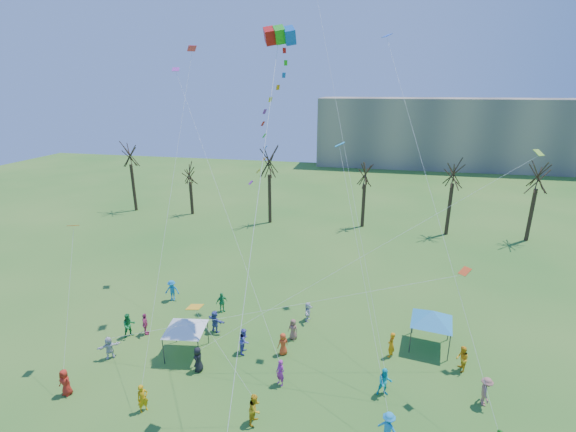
% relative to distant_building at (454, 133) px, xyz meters
% --- Properties ---
extents(distant_building, '(60.00, 14.00, 15.00)m').
position_rel_distant_building_xyz_m(distant_building, '(0.00, 0.00, 0.00)').
color(distant_building, gray).
rests_on(distant_building, ground).
extents(bare_tree_row, '(68.92, 7.63, 10.71)m').
position_rel_distant_building_xyz_m(bare_tree_row, '(-19.42, -46.39, -0.47)').
color(bare_tree_row, black).
rests_on(bare_tree_row, ground).
extents(big_box_kite, '(2.25, 8.16, 22.50)m').
position_rel_distant_building_xyz_m(big_box_kite, '(-23.45, -72.48, 8.01)').
color(big_box_kite, red).
rests_on(big_box_kite, ground).
extents(canopy_tent_white, '(3.59, 3.59, 2.72)m').
position_rel_distant_building_xyz_m(canopy_tent_white, '(-29.03, -75.34, -5.20)').
color(canopy_tent_white, '#3F3F44').
rests_on(canopy_tent_white, ground).
extents(canopy_tent_blue, '(3.76, 3.76, 2.86)m').
position_rel_distant_building_xyz_m(canopy_tent_blue, '(-12.65, -71.02, -5.08)').
color(canopy_tent_blue, '#3F3F44').
rests_on(canopy_tent_blue, ground).
extents(festival_crowd, '(24.99, 12.53, 1.86)m').
position_rel_distant_building_xyz_m(festival_crowd, '(-23.53, -75.07, -6.62)').
color(festival_crowd, red).
rests_on(festival_crowd, ground).
extents(small_kites_aloft, '(28.24, 18.38, 33.72)m').
position_rel_distant_building_xyz_m(small_kites_aloft, '(-23.35, -70.80, 6.08)').
color(small_kites_aloft, '#E0550B').
rests_on(small_kites_aloft, ground).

